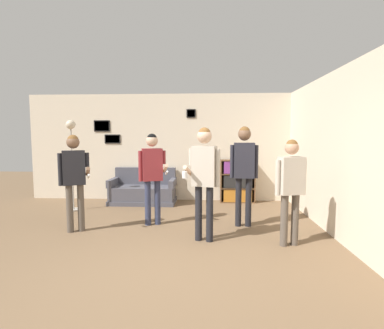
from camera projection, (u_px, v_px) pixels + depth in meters
name	position (u px, v px, depth m)	size (l,w,h in m)	color
ground_plane	(148.00, 277.00, 3.50)	(20.00, 20.00, 0.00)	brown
wall_back	(181.00, 147.00, 7.64)	(7.85, 0.08, 2.70)	beige
wall_right	(324.00, 152.00, 5.34)	(0.06, 6.67, 2.70)	beige
couch	(143.00, 191.00, 7.37)	(1.59, 0.80, 0.84)	#4C4C56
bookshelf	(237.00, 181.00, 7.42)	(0.85, 0.30, 1.06)	brown
floor_lamp	(71.00, 148.00, 6.50)	(0.28, 0.28, 1.99)	#ADA89E
person_player_foreground_left	(74.00, 173.00, 5.06)	(0.59, 0.39, 1.66)	brown
person_player_foreground_center	(152.00, 169.00, 5.46)	(0.57, 0.42, 1.68)	#2D334C
person_watcher_holding_cup	(204.00, 171.00, 4.60)	(0.56, 0.40, 1.77)	black
person_spectator_near_bookshelf	(244.00, 165.00, 5.37)	(0.50, 0.23, 1.81)	black
person_spectator_far_right	(291.00, 182.00, 4.42)	(0.48, 0.29, 1.59)	brown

